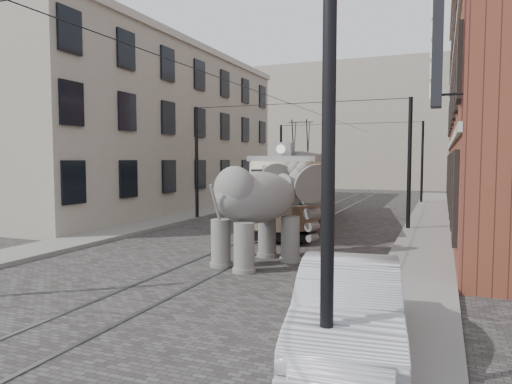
% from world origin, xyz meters
% --- Properties ---
extents(ground, '(120.00, 120.00, 0.00)m').
position_xyz_m(ground, '(0.00, 0.00, 0.00)').
color(ground, '#484542').
extents(tram_rails, '(1.54, 80.00, 0.02)m').
position_xyz_m(tram_rails, '(0.00, 0.00, 0.01)').
color(tram_rails, slate).
rests_on(tram_rails, ground).
extents(sidewalk_right, '(2.00, 60.00, 0.15)m').
position_xyz_m(sidewalk_right, '(6.00, 0.00, 0.07)').
color(sidewalk_right, slate).
rests_on(sidewalk_right, ground).
extents(sidewalk_left, '(2.00, 60.00, 0.15)m').
position_xyz_m(sidewalk_left, '(-6.50, 0.00, 0.07)').
color(sidewalk_left, slate).
rests_on(sidewalk_left, ground).
extents(stucco_building, '(7.00, 24.00, 10.00)m').
position_xyz_m(stucco_building, '(-11.00, 10.00, 5.00)').
color(stucco_building, gray).
rests_on(stucco_building, ground).
extents(distant_block, '(28.00, 10.00, 14.00)m').
position_xyz_m(distant_block, '(0.00, 40.00, 7.00)').
color(distant_block, gray).
rests_on(distant_block, ground).
extents(catenary, '(11.00, 30.20, 6.00)m').
position_xyz_m(catenary, '(-0.20, 5.00, 3.00)').
color(catenary, black).
rests_on(catenary, ground).
extents(tram, '(4.81, 13.33, 5.18)m').
position_xyz_m(tram, '(-0.18, 7.14, 2.59)').
color(tram, beige).
rests_on(tram, ground).
extents(elephant, '(4.70, 5.93, 3.19)m').
position_xyz_m(elephant, '(1.28, -2.69, 1.60)').
color(elephant, '#65625D').
rests_on(elephant, ground).
extents(parked_car, '(2.30, 4.87, 1.54)m').
position_xyz_m(parked_car, '(5.20, -8.40, 0.77)').
color(parked_car, '#A9A8AD').
rests_on(parked_car, ground).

